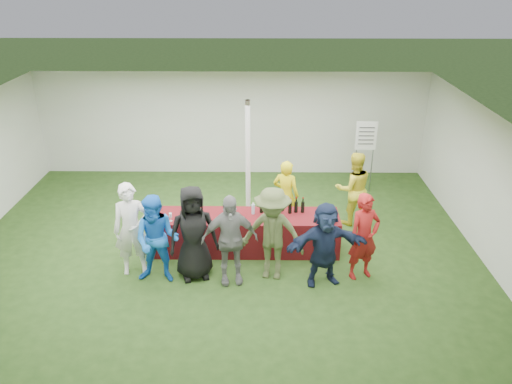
{
  "coord_description": "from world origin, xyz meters",
  "views": [
    {
      "loc": [
        0.78,
        -8.49,
        5.18
      ],
      "look_at": [
        0.68,
        0.0,
        1.25
      ],
      "focal_mm": 35.0,
      "sensor_mm": 36.0,
      "label": 1
    }
  ],
  "objects_px": {
    "customer_6": "(364,237)",
    "staff_pourer": "(286,195)",
    "staff_back": "(353,189)",
    "customer_5": "(325,244)",
    "customer_3": "(230,240)",
    "serving_table": "(246,233)",
    "customer_0": "(132,229)",
    "customer_2": "(193,233)",
    "dump_bucket": "(330,217)",
    "customer_4": "(272,234)",
    "wine_list_sign": "(366,141)",
    "customer_1": "(157,240)"
  },
  "relations": [
    {
      "from": "staff_pourer",
      "to": "customer_1",
      "type": "height_order",
      "value": "customer_1"
    },
    {
      "from": "customer_0",
      "to": "customer_3",
      "type": "bearing_deg",
      "value": -22.75
    },
    {
      "from": "wine_list_sign",
      "to": "customer_4",
      "type": "distance_m",
      "value": 4.36
    },
    {
      "from": "staff_back",
      "to": "customer_3",
      "type": "relative_size",
      "value": 0.97
    },
    {
      "from": "customer_2",
      "to": "customer_5",
      "type": "xyz_separation_m",
      "value": [
        2.28,
        -0.18,
        -0.1
      ]
    },
    {
      "from": "staff_pourer",
      "to": "customer_3",
      "type": "bearing_deg",
      "value": 82.7
    },
    {
      "from": "wine_list_sign",
      "to": "staff_pourer",
      "type": "relative_size",
      "value": 1.18
    },
    {
      "from": "dump_bucket",
      "to": "staff_pourer",
      "type": "xyz_separation_m",
      "value": [
        -0.77,
        1.13,
        -0.08
      ]
    },
    {
      "from": "staff_pourer",
      "to": "customer_6",
      "type": "distance_m",
      "value": 2.21
    },
    {
      "from": "serving_table",
      "to": "staff_back",
      "type": "xyz_separation_m",
      "value": [
        2.25,
        1.15,
        0.44
      ]
    },
    {
      "from": "customer_0",
      "to": "customer_4",
      "type": "xyz_separation_m",
      "value": [
        2.49,
        -0.14,
        -0.0
      ]
    },
    {
      "from": "staff_back",
      "to": "customer_4",
      "type": "xyz_separation_m",
      "value": [
        -1.76,
        -2.08,
        0.06
      ]
    },
    {
      "from": "wine_list_sign",
      "to": "staff_back",
      "type": "distance_m",
      "value": 1.77
    },
    {
      "from": "staff_back",
      "to": "customer_2",
      "type": "bearing_deg",
      "value": 24.28
    },
    {
      "from": "staff_back",
      "to": "customer_2",
      "type": "height_order",
      "value": "customer_2"
    },
    {
      "from": "serving_table",
      "to": "customer_0",
      "type": "distance_m",
      "value": 2.2
    },
    {
      "from": "staff_pourer",
      "to": "customer_0",
      "type": "distance_m",
      "value": 3.28
    },
    {
      "from": "dump_bucket",
      "to": "customer_4",
      "type": "distance_m",
      "value": 1.3
    },
    {
      "from": "dump_bucket",
      "to": "customer_3",
      "type": "xyz_separation_m",
      "value": [
        -1.82,
        -0.85,
        -0.0
      ]
    },
    {
      "from": "staff_back",
      "to": "customer_5",
      "type": "xyz_separation_m",
      "value": [
        -0.86,
        -2.25,
        -0.04
      ]
    },
    {
      "from": "customer_1",
      "to": "customer_5",
      "type": "relative_size",
      "value": 1.06
    },
    {
      "from": "staff_pourer",
      "to": "customer_1",
      "type": "relative_size",
      "value": 0.93
    },
    {
      "from": "customer_1",
      "to": "customer_2",
      "type": "xyz_separation_m",
      "value": [
        0.61,
        0.15,
        0.06
      ]
    },
    {
      "from": "customer_3",
      "to": "customer_6",
      "type": "distance_m",
      "value": 2.35
    },
    {
      "from": "customer_6",
      "to": "staff_pourer",
      "type": "bearing_deg",
      "value": 104.12
    },
    {
      "from": "staff_pourer",
      "to": "customer_0",
      "type": "height_order",
      "value": "customer_0"
    },
    {
      "from": "dump_bucket",
      "to": "customer_2",
      "type": "xyz_separation_m",
      "value": [
        -2.47,
        -0.7,
        0.04
      ]
    },
    {
      "from": "customer_1",
      "to": "customer_6",
      "type": "bearing_deg",
      "value": 8.24
    },
    {
      "from": "customer_3",
      "to": "customer_2",
      "type": "bearing_deg",
      "value": 157.83
    },
    {
      "from": "customer_0",
      "to": "customer_5",
      "type": "height_order",
      "value": "customer_0"
    },
    {
      "from": "staff_pourer",
      "to": "customer_5",
      "type": "relative_size",
      "value": 0.99
    },
    {
      "from": "serving_table",
      "to": "staff_pourer",
      "type": "xyz_separation_m",
      "value": [
        0.81,
        0.91,
        0.39
      ]
    },
    {
      "from": "customer_4",
      "to": "customer_5",
      "type": "height_order",
      "value": "customer_4"
    },
    {
      "from": "wine_list_sign",
      "to": "staff_back",
      "type": "xyz_separation_m",
      "value": [
        -0.52,
        -1.62,
        -0.5
      ]
    },
    {
      "from": "staff_back",
      "to": "customer_1",
      "type": "bearing_deg",
      "value": 21.48
    },
    {
      "from": "serving_table",
      "to": "customer_6",
      "type": "bearing_deg",
      "value": -22.96
    },
    {
      "from": "customer_4",
      "to": "staff_pourer",
      "type": "bearing_deg",
      "value": 90.77
    },
    {
      "from": "wine_list_sign",
      "to": "staff_back",
      "type": "relative_size",
      "value": 1.11
    },
    {
      "from": "customer_1",
      "to": "customer_2",
      "type": "relative_size",
      "value": 0.94
    },
    {
      "from": "customer_0",
      "to": "customer_1",
      "type": "xyz_separation_m",
      "value": [
        0.5,
        -0.28,
        -0.05
      ]
    },
    {
      "from": "customer_0",
      "to": "customer_6",
      "type": "distance_m",
      "value": 4.1
    },
    {
      "from": "serving_table",
      "to": "customer_0",
      "type": "bearing_deg",
      "value": -158.44
    },
    {
      "from": "customer_4",
      "to": "customer_6",
      "type": "height_order",
      "value": "customer_4"
    },
    {
      "from": "wine_list_sign",
      "to": "customer_4",
      "type": "xyz_separation_m",
      "value": [
        -2.27,
        -3.7,
        -0.44
      ]
    },
    {
      "from": "wine_list_sign",
      "to": "customer_4",
      "type": "height_order",
      "value": "wine_list_sign"
    },
    {
      "from": "serving_table",
      "to": "wine_list_sign",
      "type": "height_order",
      "value": "wine_list_sign"
    },
    {
      "from": "wine_list_sign",
      "to": "dump_bucket",
      "type": "bearing_deg",
      "value": -111.73
    },
    {
      "from": "customer_0",
      "to": "staff_pourer",
      "type": "bearing_deg",
      "value": 17.49
    },
    {
      "from": "customer_3",
      "to": "customer_5",
      "type": "bearing_deg",
      "value": -9.78
    },
    {
      "from": "staff_pourer",
      "to": "customer_2",
      "type": "bearing_deg",
      "value": 67.82
    }
  ]
}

